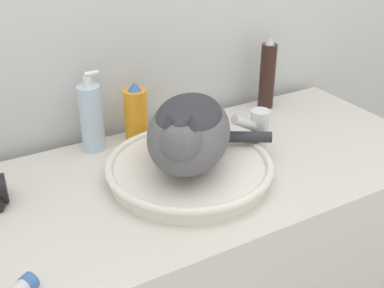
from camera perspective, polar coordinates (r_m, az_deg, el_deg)
name	(u,v)px	position (r m, az deg, el deg)	size (l,w,h in m)	color
wall_back	(136,15)	(1.34, -6.67, 14.99)	(8.00, 0.05, 2.40)	silver
sink_basin	(189,168)	(1.13, -0.33, -2.91)	(0.39, 0.39, 0.05)	white
cat	(189,130)	(1.08, -0.32, 1.71)	(0.40, 0.35, 0.18)	#56565B
faucet	(257,128)	(1.24, 7.72, 1.91)	(0.12, 0.05, 0.12)	silver
hairspray_can_black	(267,75)	(1.50, 8.93, 8.07)	(0.05, 0.05, 0.22)	#331E19
spray_bottle_trigger	(136,113)	(1.30, -6.67, 3.64)	(0.06, 0.06, 0.16)	orange
soap_pump_bottle	(91,117)	(1.25, -11.83, 3.11)	(0.06, 0.06, 0.21)	silver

